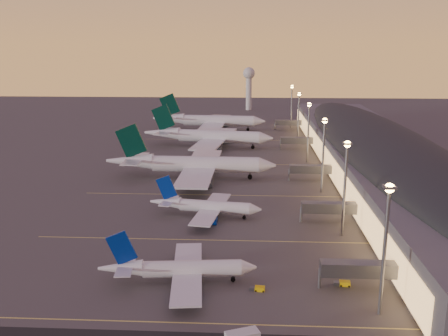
% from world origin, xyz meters
% --- Properties ---
extents(ground, '(700.00, 700.00, 0.00)m').
position_xyz_m(ground, '(0.00, 0.00, 0.00)').
color(ground, '#43403E').
extents(airliner_narrow_south, '(34.00, 30.50, 12.14)m').
position_xyz_m(airliner_narrow_south, '(-3.96, -29.17, 3.14)').
color(airliner_narrow_south, silver).
rests_on(airliner_narrow_south, ground).
extents(airliner_narrow_north, '(33.98, 30.64, 12.14)m').
position_xyz_m(airliner_narrow_north, '(-1.99, 13.35, 3.14)').
color(airliner_narrow_north, silver).
rests_on(airliner_narrow_north, ground).
extents(airliner_wide_near, '(65.06, 59.08, 20.86)m').
position_xyz_m(airliner_wide_near, '(-11.25, 56.60, 5.37)').
color(airliner_wide_near, silver).
rests_on(airliner_wide_near, ground).
extents(airliner_wide_mid, '(65.28, 60.04, 20.90)m').
position_xyz_m(airliner_wide_mid, '(-9.72, 115.64, 5.38)').
color(airliner_wide_mid, silver).
rests_on(airliner_wide_mid, ground).
extents(airliner_wide_far, '(67.33, 61.44, 21.54)m').
position_xyz_m(airliner_wide_far, '(-13.23, 165.92, 5.55)').
color(airliner_wide_far, silver).
rests_on(airliner_wide_far, ground).
extents(terminal_building, '(56.35, 255.00, 17.46)m').
position_xyz_m(terminal_building, '(61.84, 72.47, 8.78)').
color(terminal_building, '#535359').
rests_on(terminal_building, ground).
extents(light_masts, '(2.20, 217.20, 25.90)m').
position_xyz_m(light_masts, '(36.00, 65.00, 17.55)').
color(light_masts, slate).
rests_on(light_masts, ground).
extents(radar_tower, '(9.00, 9.00, 32.50)m').
position_xyz_m(radar_tower, '(10.00, 260.00, 21.87)').
color(radar_tower, silver).
rests_on(radar_tower, ground).
extents(lane_markings, '(90.00, 180.36, 0.00)m').
position_xyz_m(lane_markings, '(0.00, 40.00, 0.01)').
color(lane_markings, '#D8C659').
rests_on(lane_markings, ground).
extents(baggage_tug_a, '(3.26, 1.62, 0.94)m').
position_xyz_m(baggage_tug_a, '(13.05, -31.90, 0.43)').
color(baggage_tug_a, yellow).
rests_on(baggage_tug_a, ground).
extents(baggage_tug_b, '(3.51, 1.72, 1.01)m').
position_xyz_m(baggage_tug_b, '(31.12, -28.70, 0.46)').
color(baggage_tug_b, yellow).
rests_on(baggage_tug_b, ground).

